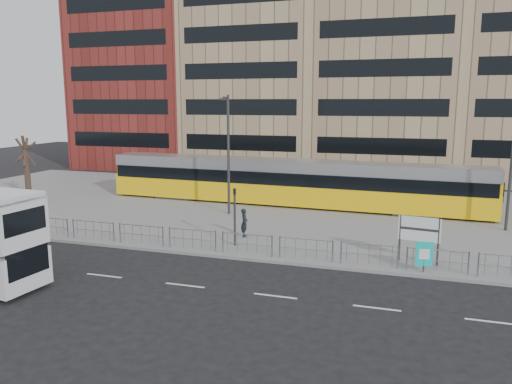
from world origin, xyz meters
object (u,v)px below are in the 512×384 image
(station_sign, at_px, (419,231))
(bare_tree, at_px, (24,134))
(ad_panel, at_px, (424,255))
(pedestrian, at_px, (244,223))
(lamp_post_west, at_px, (228,150))
(tram, at_px, (289,182))
(traffic_light_west, at_px, (235,209))

(station_sign, relative_size, bare_tree, 0.32)
(ad_panel, bearing_deg, pedestrian, 150.43)
(ad_panel, height_order, bare_tree, bare_tree)
(lamp_post_west, bearing_deg, bare_tree, -178.60)
(lamp_post_west, bearing_deg, pedestrian, -60.97)
(tram, distance_m, bare_tree, 20.40)
(ad_panel, relative_size, traffic_light_west, 0.45)
(traffic_light_west, distance_m, bare_tree, 20.76)
(station_sign, distance_m, lamp_post_west, 14.60)
(lamp_post_west, bearing_deg, station_sign, -30.49)
(pedestrian, distance_m, bare_tree, 20.39)
(station_sign, xyz_separation_m, traffic_light_west, (-9.33, 0.17, 0.42))
(ad_panel, relative_size, pedestrian, 0.86)
(bare_tree, bearing_deg, lamp_post_west, 1.40)
(traffic_light_west, bearing_deg, pedestrian, 74.73)
(ad_panel, distance_m, pedestrian, 10.19)
(station_sign, height_order, ad_panel, station_sign)
(lamp_post_west, bearing_deg, ad_panel, -34.23)
(traffic_light_west, bearing_deg, bare_tree, 143.14)
(tram, xyz_separation_m, pedestrian, (-0.26, -9.51, -0.87))
(tram, xyz_separation_m, ad_panel, (9.39, -12.79, -0.87))
(tram, relative_size, traffic_light_west, 9.22)
(tram, bearing_deg, lamp_post_west, -124.43)
(tram, height_order, pedestrian, tram)
(ad_panel, bearing_deg, station_sign, 89.71)
(pedestrian, relative_size, bare_tree, 0.23)
(ad_panel, relative_size, bare_tree, 0.20)
(pedestrian, distance_m, traffic_light_west, 2.15)
(traffic_light_west, xyz_separation_m, lamp_post_west, (-3.01, 7.09, 2.42))
(pedestrian, distance_m, lamp_post_west, 7.02)
(station_sign, relative_size, pedestrian, 1.38)
(lamp_post_west, bearing_deg, traffic_light_west, -67.00)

